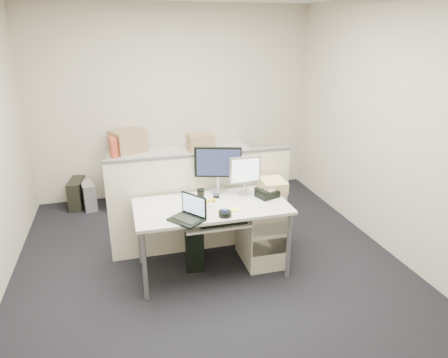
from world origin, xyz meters
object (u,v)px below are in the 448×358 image
object	(u,v)px
desk	(211,211)
laptop	(186,210)
monitor_main	(218,170)
desk_phone	(267,194)

from	to	relation	value
desk	laptop	distance (m)	0.45
desk	monitor_main	size ratio (longest dim) A/B	3.06
desk	laptop	bearing A→B (deg)	-136.97
desk	desk_phone	world-z (taller)	desk_phone
monitor_main	desk_phone	bearing A→B (deg)	-14.56
laptop	desk	bearing A→B (deg)	95.83
desk	desk_phone	xyz separation A→B (m)	(0.60, 0.05, 0.10)
desk	laptop	world-z (taller)	laptop
laptop	desk_phone	xyz separation A→B (m)	(0.90, 0.33, -0.08)
monitor_main	laptop	bearing A→B (deg)	-110.10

